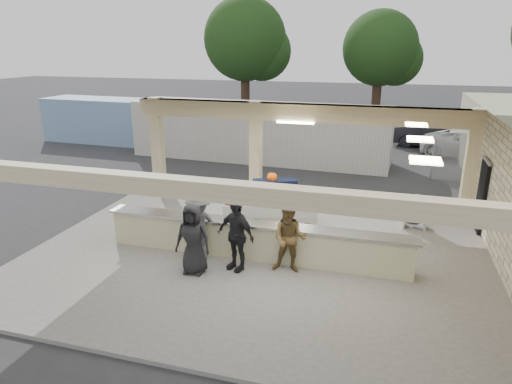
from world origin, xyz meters
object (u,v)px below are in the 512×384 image
(passenger_a, at_px, (289,239))
(car_white_a, at_px, (473,145))
(baggage_counter, at_px, (254,240))
(passenger_c, at_px, (199,227))
(luggage_cart, at_px, (269,203))
(drum_fan, at_px, (415,211))
(passenger_d, at_px, (193,239))
(container_white, at_px, (258,132))
(container_blue, at_px, (123,121))
(baggage_handler, at_px, (270,201))
(car_dark, at_px, (434,135))
(passenger_b, at_px, (236,235))

(passenger_a, xyz_separation_m, car_white_a, (6.21, 14.55, -0.28))
(baggage_counter, height_order, passenger_c, passenger_c)
(baggage_counter, xyz_separation_m, passenger_a, (1.04, -0.50, 0.38))
(luggage_cart, relative_size, drum_fan, 2.89)
(luggage_cart, xyz_separation_m, passenger_d, (-1.07, -3.12, 0.04))
(car_white_a, distance_m, container_white, 10.76)
(container_white, height_order, container_blue, container_white)
(car_white_a, bearing_deg, passenger_a, 170.16)
(container_white, bearing_deg, baggage_handler, -69.17)
(drum_fan, height_order, passenger_a, passenger_a)
(baggage_counter, distance_m, container_blue, 17.05)
(car_dark, xyz_separation_m, container_white, (-8.56, -5.26, 0.64))
(baggage_handler, xyz_separation_m, passenger_d, (-1.09, -3.18, -0.00))
(baggage_handler, xyz_separation_m, passenger_c, (-1.23, -2.48, 0.02))
(baggage_handler, relative_size, car_white_a, 0.37)
(passenger_d, height_order, container_white, container_white)
(container_white, bearing_deg, passenger_b, -73.95)
(passenger_a, bearing_deg, drum_fan, 49.06)
(baggage_counter, distance_m, car_white_a, 15.81)
(baggage_counter, xyz_separation_m, car_white_a, (7.25, 14.05, 0.10))
(passenger_a, bearing_deg, passenger_b, -171.46)
(baggage_counter, bearing_deg, passenger_c, -159.31)
(passenger_b, relative_size, car_dark, 0.42)
(baggage_handler, bearing_deg, luggage_cart, -4.40)
(container_white, bearing_deg, car_white_a, 20.02)
(car_white_a, relative_size, container_blue, 0.50)
(passenger_a, bearing_deg, passenger_d, -164.72)
(luggage_cart, relative_size, car_dark, 0.68)
(passenger_b, bearing_deg, container_blue, 153.44)
(luggage_cart, xyz_separation_m, container_white, (-2.88, 8.93, 0.43))
(luggage_cart, xyz_separation_m, car_dark, (5.68, 14.19, -0.21))
(passenger_b, height_order, container_blue, container_blue)
(passenger_d, bearing_deg, container_white, 95.81)
(drum_fan, height_order, baggage_handler, baggage_handler)
(drum_fan, xyz_separation_m, passenger_a, (-3.07, -3.84, 0.32))
(drum_fan, height_order, passenger_c, passenger_c)
(drum_fan, height_order, car_dark, car_dark)
(luggage_cart, height_order, passenger_d, passenger_d)
(drum_fan, xyz_separation_m, car_white_a, (3.13, 10.70, 0.04))
(passenger_b, relative_size, container_white, 0.14)
(drum_fan, relative_size, container_blue, 0.11)
(container_blue, bearing_deg, baggage_counter, -44.83)
(passenger_b, xyz_separation_m, car_dark, (5.80, 16.85, -0.28))
(baggage_handler, relative_size, passenger_c, 0.98)
(baggage_handler, distance_m, container_white, 9.34)
(passenger_b, height_order, container_white, container_white)
(baggage_counter, xyz_separation_m, baggage_handler, (-0.09, 1.98, 0.40))
(car_white_a, height_order, car_dark, car_dark)
(baggage_handler, distance_m, car_dark, 15.22)
(drum_fan, height_order, passenger_d, passenger_d)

